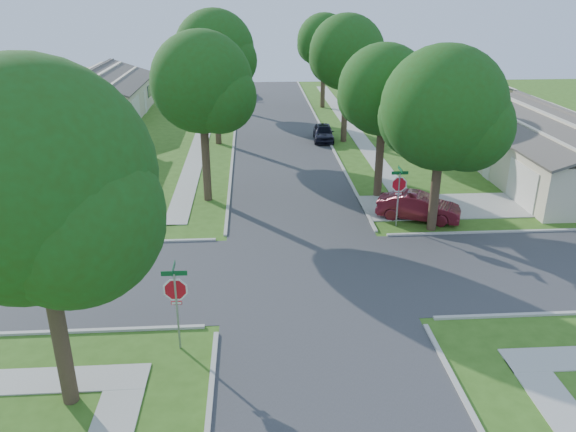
{
  "coord_description": "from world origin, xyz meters",
  "views": [
    {
      "loc": [
        -2.22,
        -20.08,
        10.82
      ],
      "look_at": [
        -0.74,
        2.43,
        1.6
      ],
      "focal_mm": 35.0,
      "sensor_mm": 36.0,
      "label": 1
    }
  ],
  "objects_px": {
    "car_curb_east": "(323,132)",
    "stop_sign_ne": "(399,187)",
    "tree_e_mid": "(347,56)",
    "house_ne_near": "(559,156)",
    "stop_sign_sw": "(176,293)",
    "tree_e_near": "(385,94)",
    "house_nw_near": "(32,148)",
    "car_driveway": "(419,207)",
    "tree_w_far": "(223,49)",
    "tree_w_near": "(203,87)",
    "house_nw_far": "(99,98)",
    "tree_w_mid": "(215,54)",
    "tree_e_far": "(324,43)",
    "tree_ne_corner": "(444,114)",
    "house_ne_far": "(455,100)",
    "car_curb_west": "(241,90)",
    "tree_sw_corner": "(36,191)"
  },
  "relations": [
    {
      "from": "tree_w_mid",
      "to": "car_curb_west",
      "type": "relative_size",
      "value": 2.29
    },
    {
      "from": "tree_e_near",
      "to": "tree_w_near",
      "type": "distance_m",
      "value": 9.41
    },
    {
      "from": "stop_sign_ne",
      "to": "tree_ne_corner",
      "type": "distance_m",
      "value": 3.96
    },
    {
      "from": "car_curb_west",
      "to": "house_nw_near",
      "type": "bearing_deg",
      "value": 67.21
    },
    {
      "from": "tree_w_far",
      "to": "car_curb_east",
      "type": "xyz_separation_m",
      "value": [
        7.85,
        -12.69,
        -4.88
      ]
    },
    {
      "from": "house_nw_near",
      "to": "car_driveway",
      "type": "relative_size",
      "value": 3.33
    },
    {
      "from": "stop_sign_sw",
      "to": "tree_ne_corner",
      "type": "bearing_deg",
      "value": 38.84
    },
    {
      "from": "tree_w_near",
      "to": "house_nw_near",
      "type": "height_order",
      "value": "tree_w_near"
    },
    {
      "from": "tree_ne_corner",
      "to": "tree_e_near",
      "type": "bearing_deg",
      "value": 108.53
    },
    {
      "from": "tree_w_far",
      "to": "house_ne_far",
      "type": "height_order",
      "value": "tree_w_far"
    },
    {
      "from": "stop_sign_sw",
      "to": "stop_sign_ne",
      "type": "relative_size",
      "value": 1.0
    },
    {
      "from": "stop_sign_sw",
      "to": "tree_w_mid",
      "type": "distance_m",
      "value": 26.09
    },
    {
      "from": "stop_sign_ne",
      "to": "tree_w_far",
      "type": "relative_size",
      "value": 0.37
    },
    {
      "from": "tree_ne_corner",
      "to": "house_ne_far",
      "type": "height_order",
      "value": "tree_ne_corner"
    },
    {
      "from": "stop_sign_sw",
      "to": "house_ne_far",
      "type": "xyz_separation_m",
      "value": [
        20.69,
        33.7,
        -0.51
      ]
    },
    {
      "from": "tree_w_mid",
      "to": "house_ne_near",
      "type": "height_order",
      "value": "tree_w_mid"
    },
    {
      "from": "tree_e_far",
      "to": "tree_w_far",
      "type": "distance_m",
      "value": 9.42
    },
    {
      "from": "stop_sign_sw",
      "to": "tree_w_near",
      "type": "distance_m",
      "value": 14.3
    },
    {
      "from": "tree_w_far",
      "to": "tree_ne_corner",
      "type": "height_order",
      "value": "tree_ne_corner"
    },
    {
      "from": "tree_e_near",
      "to": "tree_ne_corner",
      "type": "relative_size",
      "value": 0.96
    },
    {
      "from": "tree_e_far",
      "to": "tree_ne_corner",
      "type": "relative_size",
      "value": 1.01
    },
    {
      "from": "tree_e_near",
      "to": "tree_e_far",
      "type": "relative_size",
      "value": 0.95
    },
    {
      "from": "stop_sign_sw",
      "to": "tree_e_mid",
      "type": "bearing_deg",
      "value": 69.8
    },
    {
      "from": "tree_sw_corner",
      "to": "house_nw_near",
      "type": "relative_size",
      "value": 0.7
    },
    {
      "from": "stop_sign_ne",
      "to": "tree_e_near",
      "type": "distance_m",
      "value": 5.62
    },
    {
      "from": "stop_sign_ne",
      "to": "car_driveway",
      "type": "distance_m",
      "value": 2.04
    },
    {
      "from": "tree_w_near",
      "to": "tree_ne_corner",
      "type": "bearing_deg",
      "value": -23.56
    },
    {
      "from": "tree_w_far",
      "to": "tree_w_near",
      "type": "bearing_deg",
      "value": -89.99
    },
    {
      "from": "stop_sign_ne",
      "to": "tree_w_far",
      "type": "xyz_separation_m",
      "value": [
        -9.35,
        29.31,
        3.48
      ]
    },
    {
      "from": "tree_e_far",
      "to": "house_ne_near",
      "type": "bearing_deg",
      "value": -63.97
    },
    {
      "from": "tree_w_far",
      "to": "house_ne_near",
      "type": "height_order",
      "value": "tree_w_far"
    },
    {
      "from": "tree_ne_corner",
      "to": "car_curb_east",
      "type": "bearing_deg",
      "value": 100.46
    },
    {
      "from": "tree_e_near",
      "to": "house_ne_far",
      "type": "relative_size",
      "value": 0.61
    },
    {
      "from": "house_ne_far",
      "to": "house_nw_near",
      "type": "height_order",
      "value": "same"
    },
    {
      "from": "stop_sign_sw",
      "to": "house_ne_near",
      "type": "relative_size",
      "value": 0.22
    },
    {
      "from": "house_nw_near",
      "to": "house_nw_far",
      "type": "xyz_separation_m",
      "value": [
        0.0,
        17.0,
        0.0
      ]
    },
    {
      "from": "tree_e_far",
      "to": "tree_w_mid",
      "type": "relative_size",
      "value": 0.91
    },
    {
      "from": "tree_w_near",
      "to": "house_nw_near",
      "type": "distance_m",
      "value": 13.63
    },
    {
      "from": "tree_w_far",
      "to": "house_nw_far",
      "type": "height_order",
      "value": "tree_w_far"
    },
    {
      "from": "car_curb_east",
      "to": "stop_sign_ne",
      "type": "bearing_deg",
      "value": -80.91
    },
    {
      "from": "tree_w_mid",
      "to": "tree_ne_corner",
      "type": "relative_size",
      "value": 1.1
    },
    {
      "from": "tree_e_mid",
      "to": "tree_w_far",
      "type": "distance_m",
      "value": 16.06
    },
    {
      "from": "stop_sign_ne",
      "to": "stop_sign_sw",
      "type": "bearing_deg",
      "value": -135.0
    },
    {
      "from": "car_driveway",
      "to": "house_ne_far",
      "type": "bearing_deg",
      "value": -0.49
    },
    {
      "from": "tree_e_far",
      "to": "house_ne_near",
      "type": "height_order",
      "value": "tree_e_far"
    },
    {
      "from": "car_driveway",
      "to": "car_curb_east",
      "type": "bearing_deg",
      "value": 32.58
    },
    {
      "from": "car_curb_west",
      "to": "house_ne_far",
      "type": "bearing_deg",
      "value": 151.34
    },
    {
      "from": "tree_e_far",
      "to": "tree_ne_corner",
      "type": "height_order",
      "value": "tree_e_far"
    },
    {
      "from": "tree_e_mid",
      "to": "house_ne_near",
      "type": "bearing_deg",
      "value": -41.7
    },
    {
      "from": "house_nw_near",
      "to": "car_driveway",
      "type": "bearing_deg",
      "value": -23.36
    }
  ]
}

